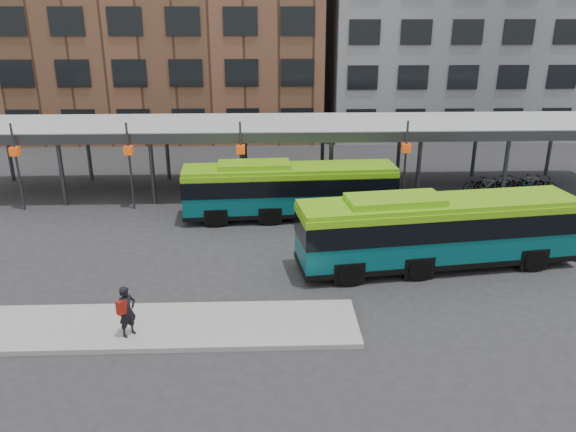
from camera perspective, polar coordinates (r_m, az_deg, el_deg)
The scene contains 9 objects.
ground at distance 22.55m, azimuth 2.05°, elevation -7.12°, with size 120.00×120.00×0.00m, color #28282B.
boarding_island at distance 20.22m, azimuth -13.35°, elevation -10.86°, with size 14.00×3.00×0.18m, color gray.
canopy at distance 33.52m, azimuth 0.48°, elevation 9.08°, with size 40.00×6.53×4.80m.
building_brick at distance 52.69m, azimuth -12.11°, elevation 20.43°, with size 26.00×14.00×22.00m, color brown.
building_grey at distance 54.88m, azimuth 17.51°, elevation 18.90°, with size 24.00×14.00×20.00m, color slate.
bus_front at distance 24.36m, azimuth 14.81°, elevation -1.32°, with size 12.00×4.05×3.25m.
bus_rear at distance 29.36m, azimuth 0.07°, elevation 2.80°, with size 11.14×2.97×3.04m.
pedestrian at distance 19.35m, azimuth -16.05°, elevation -9.26°, with size 0.75×0.76×1.77m.
bike_rack at distance 36.46m, azimuth 21.50°, elevation 3.01°, with size 5.78×1.37×0.99m.
Camera 1 is at (-1.53, -20.00, 10.30)m, focal length 35.00 mm.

